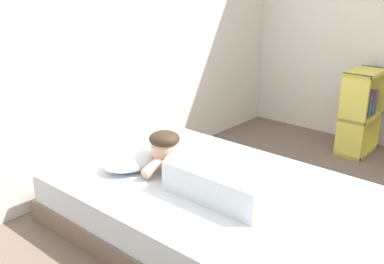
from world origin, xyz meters
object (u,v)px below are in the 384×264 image
(bed, at_px, (220,211))
(person_lying, at_px, (209,170))
(bookshelf, at_px, (361,110))
(pillow, at_px, (137,158))
(coffee_cup, at_px, (187,157))
(cell_phone, at_px, (252,181))

(bed, height_order, person_lying, person_lying)
(bed, bearing_deg, bookshelf, -3.44)
(pillow, xyz_separation_m, coffee_cup, (0.26, -0.22, -0.02))
(pillow, relative_size, cell_phone, 3.71)
(person_lying, bearing_deg, pillow, 97.28)
(pillow, height_order, person_lying, person_lying)
(bookshelf, bearing_deg, person_lying, 174.95)
(pillow, relative_size, coffee_cup, 4.16)
(pillow, distance_m, cell_phone, 0.78)
(pillow, bearing_deg, coffee_cup, -39.76)
(bed, height_order, coffee_cup, coffee_cup)
(person_lying, height_order, bookshelf, bookshelf)
(bed, relative_size, bookshelf, 2.77)
(pillow, bearing_deg, cell_phone, -68.03)
(bookshelf, bearing_deg, cell_phone, 179.90)
(cell_phone, bearing_deg, coffee_cup, 93.57)
(person_lying, bearing_deg, bed, -53.84)
(person_lying, height_order, cell_phone, person_lying)
(cell_phone, bearing_deg, person_lying, 142.64)
(pillow, xyz_separation_m, person_lying, (0.07, -0.56, 0.05))
(cell_phone, xyz_separation_m, bookshelf, (1.73, -0.00, 0.06))
(pillow, distance_m, bookshelf, 2.15)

